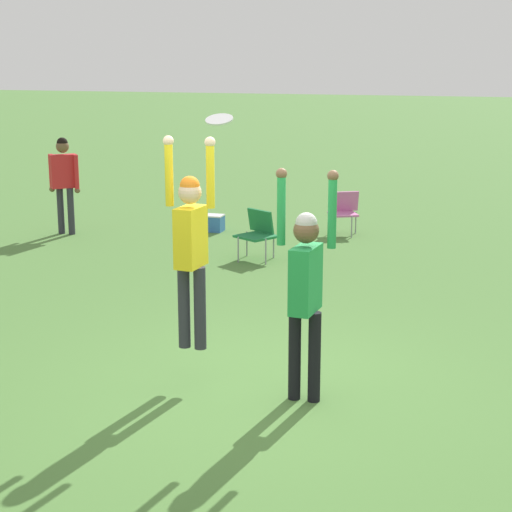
# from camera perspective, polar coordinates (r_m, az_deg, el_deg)

# --- Properties ---
(ground_plane) EXTENTS (120.00, 120.00, 0.00)m
(ground_plane) POSITION_cam_1_polar(r_m,az_deg,el_deg) (8.58, 0.14, -8.83)
(ground_plane) COLOR #4C7A38
(person_jumping) EXTENTS (0.53, 0.39, 2.11)m
(person_jumping) POSITION_cam_1_polar(r_m,az_deg,el_deg) (8.32, -4.38, 1.16)
(person_jumping) COLOR #2D2D38
(person_jumping) RESTS_ON ground_plane
(person_defending) EXTENTS (0.58, 0.44, 2.23)m
(person_defending) POSITION_cam_1_polar(r_m,az_deg,el_deg) (7.95, 3.32, -1.61)
(person_defending) COLOR black
(person_defending) RESTS_ON ground_plane
(frisbee) EXTENTS (0.26, 0.25, 0.10)m
(frisbee) POSITION_cam_1_polar(r_m,az_deg,el_deg) (7.90, -2.47, 9.08)
(frisbee) COLOR white
(camping_chair_0) EXTENTS (0.63, 0.69, 0.77)m
(camping_chair_0) POSITION_cam_1_polar(r_m,az_deg,el_deg) (15.72, 5.89, 3.11)
(camping_chair_0) COLOR gray
(camping_chair_0) RESTS_ON ground_plane
(camping_chair_1) EXTENTS (0.73, 0.80, 0.78)m
(camping_chair_1) POSITION_cam_1_polar(r_m,az_deg,el_deg) (13.72, 0.12, 1.69)
(camping_chair_1) COLOR gray
(camping_chair_1) RESTS_ON ground_plane
(person_spectator_near) EXTENTS (0.62, 0.46, 1.77)m
(person_spectator_near) POSITION_cam_1_polar(r_m,az_deg,el_deg) (15.93, -12.68, 5.24)
(person_spectator_near) COLOR #2D2D38
(person_spectator_near) RESTS_ON ground_plane
(cooler_box) EXTENTS (0.41, 0.30, 0.31)m
(cooler_box) POSITION_cam_1_polar(r_m,az_deg,el_deg) (15.96, -2.92, 2.22)
(cooler_box) COLOR #336BB7
(cooler_box) RESTS_ON ground_plane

